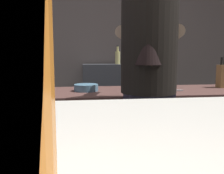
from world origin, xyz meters
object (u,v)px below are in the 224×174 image
object	(u,v)px
bartender	(148,81)
bottle_vinegar	(144,59)
chefs_knife	(168,90)
bottle_soy	(144,57)
mixing_bowl	(86,88)
bottle_olive_oil	(118,57)
knife_block	(224,76)
bottle_hot_sauce	(127,57)

from	to	relation	value
bartender	bottle_vinegar	distance (m)	1.74
chefs_knife	bottle_vinegar	xyz separation A→B (m)	(0.14, 1.27, 0.24)
bartender	bottle_soy	size ratio (longest dim) A/B	7.25
bartender	mixing_bowl	distance (m)	0.61
bottle_vinegar	bottle_olive_oil	distance (m)	0.35
bartender	bottle_olive_oil	bearing A→B (deg)	15.17
chefs_knife	bottle_soy	size ratio (longest dim) A/B	1.00
bottle_olive_oil	mixing_bowl	bearing A→B (deg)	-109.71
knife_block	bottle_vinegar	bearing A→B (deg)	109.71
mixing_bowl	bottle_olive_oil	size ratio (longest dim) A/B	0.79
bottle_soy	bartender	bearing A→B (deg)	-104.10
bottle_soy	bottle_vinegar	size ratio (longest dim) A/B	1.26
bottle_soy	bottle_vinegar	xyz separation A→B (m)	(-0.02, -0.09, -0.02)
mixing_bowl	bottle_olive_oil	distance (m)	1.36
mixing_bowl	bottle_hot_sauce	xyz separation A→B (m)	(0.58, 1.27, 0.24)
mixing_bowl	bottle_olive_oil	bearing A→B (deg)	70.29
knife_block	chefs_knife	xyz separation A→B (m)	(-0.56, -0.12, -0.10)
bottle_soy	bottle_olive_oil	size ratio (longest dim) A/B	0.98
bottle_hot_sauce	mixing_bowl	bearing A→B (deg)	-114.69
chefs_knife	bottle_vinegar	bearing A→B (deg)	101.73
bottle_soy	bottle_vinegar	distance (m)	0.10
bartender	bottle_olive_oil	xyz separation A→B (m)	(0.08, 1.73, 0.15)
bartender	bottle_vinegar	bearing A→B (deg)	3.62
bottle_hot_sauce	bottle_soy	size ratio (longest dim) A/B	1.06
knife_block	bottle_olive_oil	distance (m)	1.44
mixing_bowl	bottle_vinegar	size ratio (longest dim) A/B	1.01
bartender	bottle_olive_oil	world-z (taller)	bartender
bartender	bottle_vinegar	xyz separation A→B (m)	(0.42, 1.68, 0.12)
bartender	chefs_knife	size ratio (longest dim) A/B	7.26
bottle_hot_sauce	bottle_vinegar	distance (m)	0.22
knife_block	bottle_hot_sauce	world-z (taller)	bottle_hot_sauce
bottle_hot_sauce	bottle_olive_oil	world-z (taller)	bottle_hot_sauce
knife_block	chefs_knife	bearing A→B (deg)	-168.03
bottle_hot_sauce	bottle_soy	distance (m)	0.23
chefs_knife	bottle_olive_oil	distance (m)	1.37
knife_block	mixing_bowl	world-z (taller)	knife_block
bottle_hot_sauce	knife_block	bearing A→B (deg)	-62.93
bottle_soy	bottle_hot_sauce	bearing A→B (deg)	-173.65
bottle_soy	knife_block	bearing A→B (deg)	-72.55
mixing_bowl	knife_block	bearing A→B (deg)	2.30
mixing_bowl	bottle_vinegar	distance (m)	1.46
mixing_bowl	bartender	bearing A→B (deg)	-52.01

